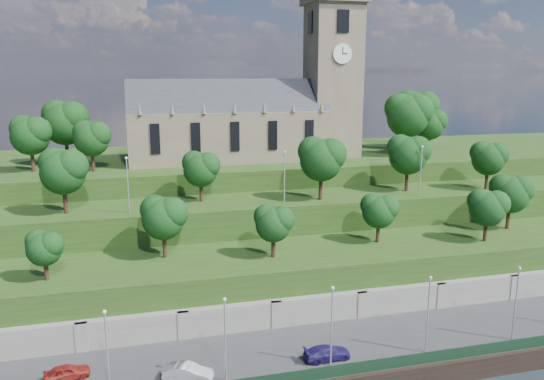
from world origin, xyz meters
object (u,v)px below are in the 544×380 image
object	(u,v)px
car_middle	(188,372)
church	(257,113)
car_left	(67,372)
car_right	(327,353)

from	to	relation	value
car_middle	church	bearing A→B (deg)	0.78
church	car_middle	distance (m)	49.55
car_middle	car_left	bearing A→B (deg)	96.23
car_middle	car_right	world-z (taller)	car_middle
church	car_left	size ratio (longest dim) A/B	9.68
church	car_middle	bearing A→B (deg)	-110.73
church	car_left	xyz separation A→B (m)	(-26.68, -39.60, -19.84)
car_middle	car_right	size ratio (longest dim) A/B	0.97
car_left	car_right	world-z (taller)	car_left
car_left	car_right	bearing A→B (deg)	-106.19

